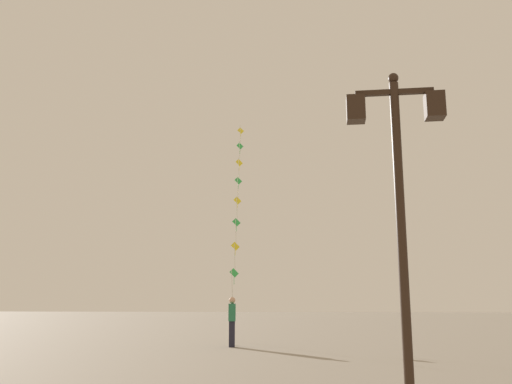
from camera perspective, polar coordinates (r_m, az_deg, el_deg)
ground_plane at (r=22.23m, az=5.63°, el=-15.26°), size 160.00×160.00×0.00m
twin_lantern_lamp_post at (r=8.47m, az=14.51°, el=2.27°), size 1.46×0.28×4.97m
kite_train at (r=26.18m, az=-1.96°, el=-1.36°), size 1.39×9.25×11.36m
kite_flyer at (r=19.78m, az=-2.50°, el=-13.16°), size 0.29×0.62×1.71m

